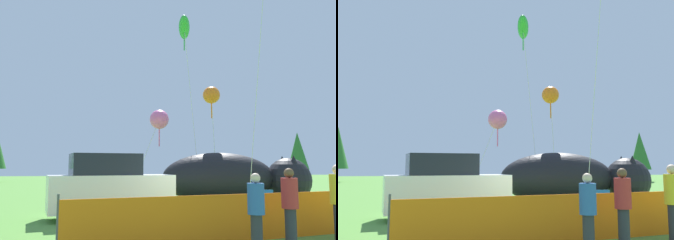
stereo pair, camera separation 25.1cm
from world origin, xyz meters
TOP-DOWN VIEW (x-y plane):
  - ground_plane at (0.00, 0.00)m, footprint 120.00×120.00m
  - parked_car at (-2.69, 1.54)m, footprint 4.38×2.32m
  - folding_chair at (2.53, 0.39)m, footprint 0.67×0.67m
  - inflatable_cat at (3.36, 5.47)m, footprint 7.30×3.10m
  - safety_fence at (0.81, -2.96)m, footprint 9.53×1.82m
  - spectator_in_green_shirt at (1.09, -3.74)m, footprint 0.37×0.37m
  - spectator_in_white_shirt at (0.07, -4.20)m, footprint 0.35×0.35m
  - kite_orange_flower at (3.09, 7.90)m, footprint 1.00×1.26m
  - kite_green_fish at (1.51, 7.69)m, footprint 1.27×2.24m
  - kite_pink_octopus at (-0.17, 6.00)m, footprint 2.11×1.17m
  - horizon_tree_east at (20.73, 29.18)m, footprint 2.43×2.43m

SIDE VIEW (x-z plane):
  - ground_plane at x=0.00m, z-range 0.00..0.00m
  - safety_fence at x=0.81m, z-range -0.05..1.16m
  - folding_chair at x=2.53m, z-range 0.09..1.04m
  - spectator_in_white_shirt at x=0.07m, z-range 0.07..1.69m
  - spectator_in_green_shirt at x=1.09m, z-range 0.08..1.79m
  - parked_car at x=-2.69m, z-range -0.03..2.15m
  - inflatable_cat at x=3.36m, z-range -0.09..2.31m
  - horizon_tree_east at x=20.73m, z-range 0.66..6.47m
  - kite_pink_octopus at x=-0.17m, z-range 1.76..6.22m
  - kite_orange_flower at x=3.09m, z-range 2.58..8.74m
  - kite_green_fish at x=1.51m, z-range 4.34..14.32m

